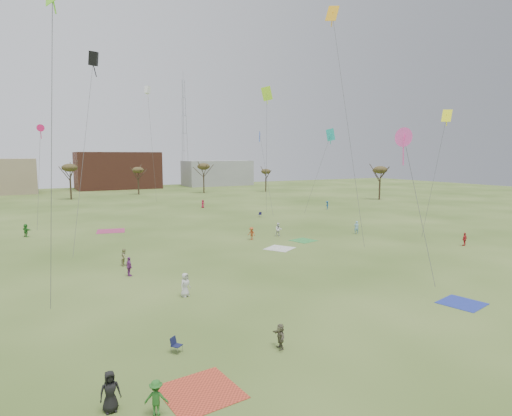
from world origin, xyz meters
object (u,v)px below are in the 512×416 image
flyer_near_center (156,398)px  spectator_fore_a (465,239)px  camp_chair_left (176,348)px  radio_tower (184,133)px  flyer_near_left (185,285)px  camp_chair_right (260,215)px

flyer_near_center → spectator_fore_a: bearing=-132.8°
camp_chair_left → radio_tower: 138.28m
flyer_near_left → flyer_near_center: (-5.99, -14.11, -0.15)m
camp_chair_right → flyer_near_center: bearing=-79.5°
camp_chair_right → camp_chair_left: bearing=-80.3°
flyer_near_center → camp_chair_right: bearing=-96.6°
camp_chair_left → radio_tower: bearing=33.3°
radio_tower → flyer_near_center: bearing=-109.0°
flyer_near_center → camp_chair_left: 5.79m
spectator_fore_a → camp_chair_right: 34.71m
spectator_fore_a → camp_chair_left: spectator_fore_a is taller
flyer_near_center → radio_tower: bearing=-82.9°
flyer_near_center → spectator_fore_a: 45.16m
flyer_near_left → flyer_near_center: 15.33m
radio_tower → flyer_near_left: bearing=-108.5°
camp_chair_left → camp_chair_right: 52.91m
flyer_near_center → spectator_fore_a: size_ratio=0.98×
camp_chair_left → radio_tower: radio_tower is taller
camp_chair_left → camp_chair_right: same height
flyer_near_left → camp_chair_right: (25.68, 35.23, -0.68)m
spectator_fore_a → radio_tower: size_ratio=0.04×
camp_chair_left → camp_chair_right: bearing=18.5°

